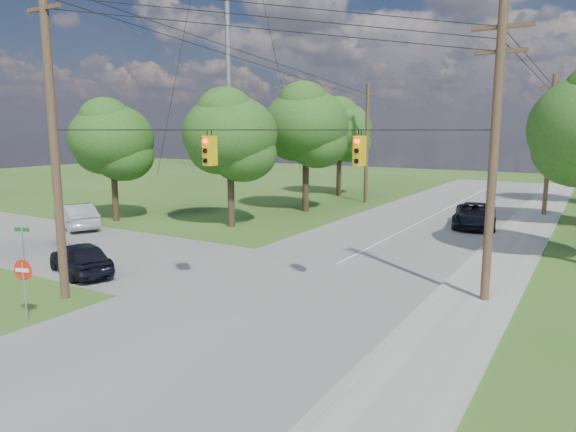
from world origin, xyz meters
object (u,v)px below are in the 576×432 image
Objects in this scene: car_main_north at (475,215)px; do_not_enter_sign at (23,276)px; pole_sw at (53,129)px; pole_north_w at (367,142)px; car_cross_dark at (80,258)px; pole_north_e at (550,145)px; car_cross_silver at (76,216)px; pole_ne at (494,151)px.

do_not_enter_sign is (-9.07, -24.62, 0.74)m from car_main_north.
pole_sw is 5.27m from do_not_enter_sign.
pole_north_w is 27.70m from car_cross_dark.
car_cross_dark is at bearing -130.87° from car_main_north.
pole_north_e is at bearing 65.48° from pole_sw.
pole_sw is 2.19× the size of car_main_north.
car_cross_dark is 0.87× the size of car_cross_silver.
pole_ne is 2.49× the size of car_cross_dark.
car_cross_dark is (-15.62, -27.30, -4.38)m from pole_north_e.
car_cross_silver is 16.52m from do_not_enter_sign.
do_not_enter_sign is (1.03, -2.15, -4.69)m from pole_sw.
car_main_north is (-3.40, -7.13, -4.34)m from pole_north_e.
pole_north_e reaches higher than car_cross_dark.
car_main_north is at bearing 65.80° from pole_sw.
car_cross_silver is 2.32× the size of do_not_enter_sign.
car_cross_dark is 2.03× the size of do_not_enter_sign.
car_main_north is at bearing 102.88° from pole_ne.
pole_north_e is 34.30m from do_not_enter_sign.
pole_sw is 15.31m from car_cross_silver.
car_cross_dark is 23.58m from car_main_north.
do_not_enter_sign reaches higher than car_main_north.
pole_north_e and pole_north_w have the same top height.
pole_north_w is at bearing 122.29° from pole_ne.
pole_north_w is at bearing 174.78° from car_cross_silver.
pole_north_w is at bearing -164.62° from car_cross_dark.
pole_north_w is 2.07× the size of car_cross_silver.
car_cross_dark is at bearing 132.66° from pole_sw.
pole_north_w is 13.41m from car_main_north.
car_cross_dark is (-2.12, 2.30, -5.48)m from pole_sw.
car_cross_silver is at bearing -106.64° from car_cross_dark.
car_cross_silver is (-24.76, -20.75, -4.30)m from pole_north_e.
pole_ne is 22.00m from pole_north_e.
do_not_enter_sign is (1.43, -31.75, -3.60)m from pole_north_w.
pole_north_e is at bearing 53.04° from do_not_enter_sign.
pole_north_w is 1.83× the size of car_main_north.
pole_ne is 1.05× the size of pole_north_w.
car_main_north is at bearing 54.26° from do_not_enter_sign.
pole_north_w is at bearing 136.16° from car_main_north.
pole_sw reaches higher than pole_north_w.
pole_north_e is 9.01m from car_main_north.
pole_north_e is 32.59m from car_cross_silver.
pole_ne is at bearing 22.51° from do_not_enter_sign.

